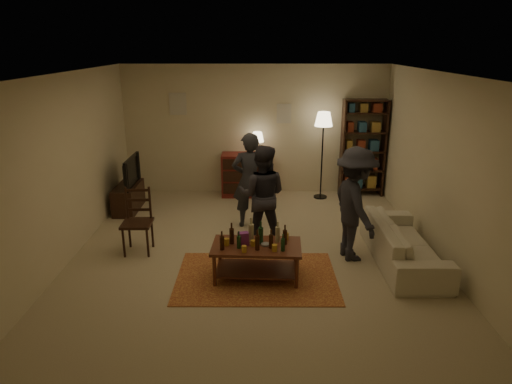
{
  "coord_description": "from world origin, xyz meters",
  "views": [
    {
      "loc": [
        0.05,
        -6.54,
        3.1
      ],
      "look_at": [
        0.03,
        0.1,
        0.92
      ],
      "focal_mm": 32.0,
      "sensor_mm": 36.0,
      "label": 1
    }
  ],
  "objects_px": {
    "person_left": "(250,180)",
    "person_right": "(262,195)",
    "person_by_sofa": "(355,204)",
    "bookshelf": "(363,147)",
    "tv_stand": "(128,191)",
    "dining_chair": "(138,218)",
    "floor_lamp": "(323,125)",
    "sofa": "(404,243)",
    "coffee_table": "(256,249)",
    "dresser": "(246,174)"
  },
  "relations": [
    {
      "from": "dresser",
      "to": "person_right",
      "type": "height_order",
      "value": "person_right"
    },
    {
      "from": "coffee_table",
      "to": "tv_stand",
      "type": "height_order",
      "value": "tv_stand"
    },
    {
      "from": "tv_stand",
      "to": "floor_lamp",
      "type": "bearing_deg",
      "value": 11.19
    },
    {
      "from": "dining_chair",
      "to": "person_left",
      "type": "bearing_deg",
      "value": 29.91
    },
    {
      "from": "person_left",
      "to": "person_by_sofa",
      "type": "height_order",
      "value": "person_by_sofa"
    },
    {
      "from": "tv_stand",
      "to": "floor_lamp",
      "type": "height_order",
      "value": "floor_lamp"
    },
    {
      "from": "tv_stand",
      "to": "floor_lamp",
      "type": "xyz_separation_m",
      "value": [
        3.82,
        0.76,
        1.14
      ]
    },
    {
      "from": "tv_stand",
      "to": "person_left",
      "type": "height_order",
      "value": "person_left"
    },
    {
      "from": "dining_chair",
      "to": "bookshelf",
      "type": "relative_size",
      "value": 0.51
    },
    {
      "from": "coffee_table",
      "to": "dresser",
      "type": "xyz_separation_m",
      "value": [
        -0.23,
        3.61,
        0.05
      ]
    },
    {
      "from": "bookshelf",
      "to": "person_by_sofa",
      "type": "bearing_deg",
      "value": -104.16
    },
    {
      "from": "dining_chair",
      "to": "person_by_sofa",
      "type": "distance_m",
      "value": 3.29
    },
    {
      "from": "person_left",
      "to": "person_right",
      "type": "relative_size",
      "value": 1.04
    },
    {
      "from": "tv_stand",
      "to": "floor_lamp",
      "type": "distance_m",
      "value": 4.06
    },
    {
      "from": "person_left",
      "to": "person_by_sofa",
      "type": "xyz_separation_m",
      "value": [
        1.57,
        -1.27,
        0.01
      ]
    },
    {
      "from": "dresser",
      "to": "person_right",
      "type": "bearing_deg",
      "value": -82.54
    },
    {
      "from": "tv_stand",
      "to": "person_right",
      "type": "height_order",
      "value": "person_right"
    },
    {
      "from": "person_right",
      "to": "tv_stand",
      "type": "bearing_deg",
      "value": -21.74
    },
    {
      "from": "tv_stand",
      "to": "sofa",
      "type": "bearing_deg",
      "value": -25.34
    },
    {
      "from": "dining_chair",
      "to": "person_left",
      "type": "relative_size",
      "value": 0.61
    },
    {
      "from": "coffee_table",
      "to": "bookshelf",
      "type": "bearing_deg",
      "value": 58.98
    },
    {
      "from": "tv_stand",
      "to": "sofa",
      "type": "relative_size",
      "value": 0.51
    },
    {
      "from": "sofa",
      "to": "person_left",
      "type": "xyz_separation_m",
      "value": [
        -2.29,
        1.41,
        0.53
      ]
    },
    {
      "from": "dresser",
      "to": "floor_lamp",
      "type": "relative_size",
      "value": 0.76
    },
    {
      "from": "coffee_table",
      "to": "dining_chair",
      "type": "height_order",
      "value": "dining_chair"
    },
    {
      "from": "floor_lamp",
      "to": "dresser",
      "type": "bearing_deg",
      "value": 174.24
    },
    {
      "from": "person_left",
      "to": "floor_lamp",
      "type": "bearing_deg",
      "value": -138.15
    },
    {
      "from": "bookshelf",
      "to": "person_right",
      "type": "height_order",
      "value": "bookshelf"
    },
    {
      "from": "bookshelf",
      "to": "floor_lamp",
      "type": "bearing_deg",
      "value": -165.57
    },
    {
      "from": "tv_stand",
      "to": "coffee_table",
      "type": "bearing_deg",
      "value": -47.42
    },
    {
      "from": "dining_chair",
      "to": "person_left",
      "type": "height_order",
      "value": "person_left"
    },
    {
      "from": "tv_stand",
      "to": "person_right",
      "type": "relative_size",
      "value": 0.66
    },
    {
      "from": "dining_chair",
      "to": "floor_lamp",
      "type": "distance_m",
      "value": 4.2
    },
    {
      "from": "person_right",
      "to": "person_by_sofa",
      "type": "distance_m",
      "value": 1.47
    },
    {
      "from": "person_right",
      "to": "dresser",
      "type": "bearing_deg",
      "value": -73.96
    },
    {
      "from": "coffee_table",
      "to": "person_by_sofa",
      "type": "relative_size",
      "value": 0.73
    },
    {
      "from": "person_by_sofa",
      "to": "bookshelf",
      "type": "bearing_deg",
      "value": -26.05
    },
    {
      "from": "floor_lamp",
      "to": "person_by_sofa",
      "type": "height_order",
      "value": "floor_lamp"
    },
    {
      "from": "person_right",
      "to": "person_by_sofa",
      "type": "relative_size",
      "value": 0.95
    },
    {
      "from": "tv_stand",
      "to": "person_right",
      "type": "bearing_deg",
      "value": -30.33
    },
    {
      "from": "bookshelf",
      "to": "person_left",
      "type": "height_order",
      "value": "bookshelf"
    },
    {
      "from": "tv_stand",
      "to": "bookshelf",
      "type": "distance_m",
      "value": 4.84
    },
    {
      "from": "bookshelf",
      "to": "sofa",
      "type": "relative_size",
      "value": 0.97
    },
    {
      "from": "floor_lamp",
      "to": "sofa",
      "type": "distance_m",
      "value": 3.3
    },
    {
      "from": "coffee_table",
      "to": "bookshelf",
      "type": "relative_size",
      "value": 0.61
    },
    {
      "from": "person_left",
      "to": "tv_stand",
      "type": "bearing_deg",
      "value": -23.14
    },
    {
      "from": "sofa",
      "to": "person_left",
      "type": "distance_m",
      "value": 2.74
    },
    {
      "from": "dresser",
      "to": "dining_chair",
      "type": "bearing_deg",
      "value": -120.35
    },
    {
      "from": "dresser",
      "to": "floor_lamp",
      "type": "distance_m",
      "value": 1.89
    },
    {
      "from": "sofa",
      "to": "coffee_table",
      "type": "bearing_deg",
      "value": 102.95
    }
  ]
}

